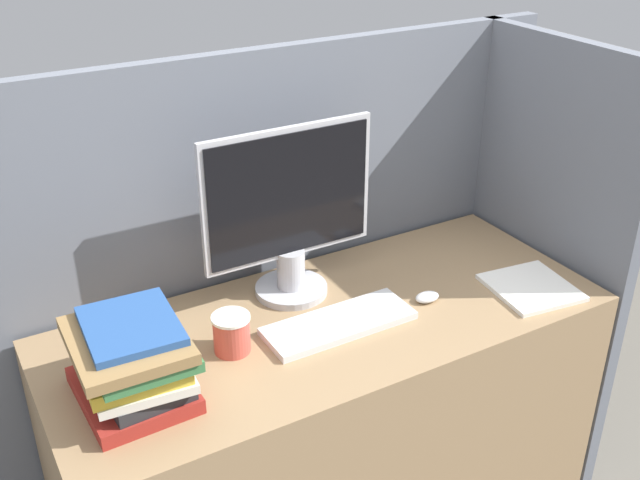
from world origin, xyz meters
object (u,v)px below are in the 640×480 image
mouse (427,297)px  coffee_cup (232,333)px  book_stack (133,362)px  monitor (289,218)px  keyboard (340,323)px

mouse → coffee_cup: (-0.56, 0.06, 0.04)m
book_stack → monitor: bearing=24.2°
keyboard → book_stack: (-0.55, -0.02, 0.09)m
monitor → coffee_cup: bearing=-145.7°
book_stack → mouse: bearing=0.2°
keyboard → book_stack: 0.56m
mouse → book_stack: bearing=-179.8°
monitor → coffee_cup: size_ratio=4.90×
keyboard → coffee_cup: coffee_cup is taller
coffee_cup → monitor: bearing=34.3°
monitor → book_stack: bearing=-155.8°
mouse → book_stack: size_ratio=0.24×
monitor → keyboard: bearing=-82.3°
mouse → keyboard: bearing=177.3°
keyboard → book_stack: book_stack is taller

